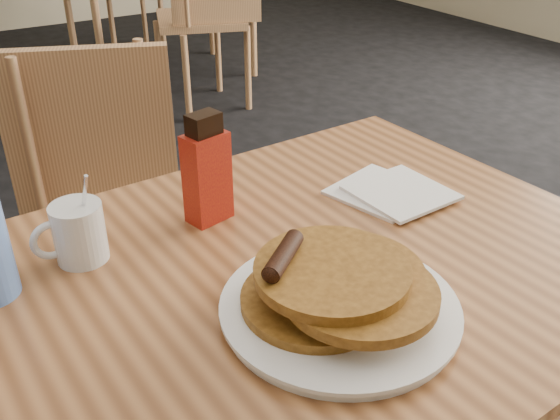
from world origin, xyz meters
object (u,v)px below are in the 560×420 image
Objects in this scene: main_table at (258,304)px; chair_main_far at (112,203)px; coffee_mug at (77,232)px; pancake_plate at (339,295)px; syrup_bottle at (207,172)px; chair_neighbor_near at (207,0)px.

chair_main_far reaches higher than main_table.
main_table is 8.64× the size of coffee_mug.
main_table is 0.15m from pancake_plate.
coffee_mug is at bearing -88.04° from chair_main_far.
chair_main_far is 4.85× the size of syrup_bottle.
main_table is 1.37× the size of chair_main_far.
pancake_plate is 2.21× the size of coffee_mug.
main_table is 1.21× the size of chair_neighbor_near.
pancake_plate is (0.05, -0.12, 0.07)m from main_table.
coffee_mug is (-1.30, -2.27, 0.19)m from chair_neighbor_near.
main_table is 0.28m from coffee_mug.
chair_main_far is at bearing 78.79° from syrup_bottle.
syrup_bottle is at bearing 8.50° from coffee_mug.
coffee_mug is 0.22m from syrup_bottle.
chair_neighbor_near is (1.10, 1.73, 0.08)m from chair_main_far.
chair_main_far reaches higher than pancake_plate.
coffee_mug is at bearing -100.00° from chair_neighbor_near.
main_table is 3.92× the size of pancake_plate.
chair_main_far is at bearing 76.74° from coffee_mug.
chair_neighbor_near is at bearing 50.95° from syrup_bottle.
pancake_plate is (-1.05, -2.58, 0.17)m from chair_neighbor_near.
chair_main_far is at bearing 93.77° from pancake_plate.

